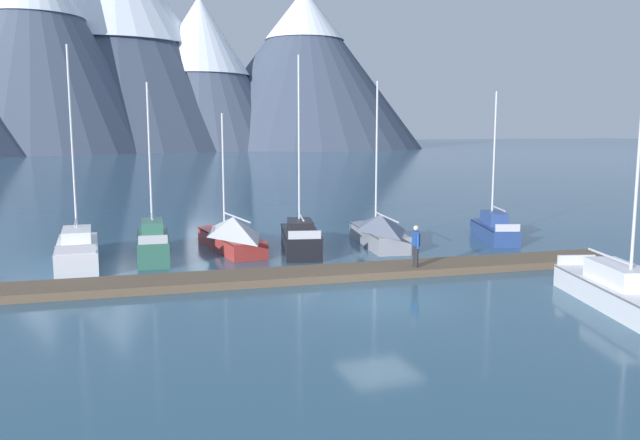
{
  "coord_description": "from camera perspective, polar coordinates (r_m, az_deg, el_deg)",
  "views": [
    {
      "loc": [
        -8.9,
        -18.96,
        5.76
      ],
      "look_at": [
        0.0,
        6.0,
        2.0
      ],
      "focal_mm": 35.58,
      "sensor_mm": 36.0,
      "label": 1
    }
  ],
  "objects": [
    {
      "name": "ground_plane",
      "position": [
        21.73,
        5.37,
        -7.33
      ],
      "size": [
        700.0,
        700.0,
        0.0
      ],
      "primitive_type": "plane",
      "color": "#335B75"
    },
    {
      "name": "mountain_central_massif",
      "position": [
        191.11,
        -24.25,
        14.36
      ],
      "size": [
        67.75,
        67.75,
        56.17
      ],
      "color": "#4C566B",
      "rests_on": "ground"
    },
    {
      "name": "mountain_shoulder_ridge",
      "position": [
        214.52,
        -18.1,
        15.93
      ],
      "size": [
        95.16,
        95.16,
        68.4
      ],
      "color": "#424C60",
      "rests_on": "ground"
    },
    {
      "name": "mountain_east_summit",
      "position": [
        202.61,
        -10.68,
        13.23
      ],
      "size": [
        56.09,
        56.09,
        46.04
      ],
      "color": "#4C566B",
      "rests_on": "ground"
    },
    {
      "name": "mountain_rear_spur",
      "position": [
        212.4,
        -1.4,
        13.53
      ],
      "size": [
        77.19,
        77.19,
        50.85
      ],
      "color": "#424C60",
      "rests_on": "ground"
    },
    {
      "name": "dock",
      "position": [
        25.26,
        1.53,
        -4.77
      ],
      "size": [
        24.91,
        4.17,
        0.3
      ],
      "color": "brown",
      "rests_on": "ground"
    },
    {
      "name": "sailboat_nearest_berth",
      "position": [
        29.72,
        -20.95,
        -2.4
      ],
      "size": [
        1.7,
        6.92,
        9.34
      ],
      "color": "white",
      "rests_on": "ground"
    },
    {
      "name": "sailboat_second_berth",
      "position": [
        30.1,
        -14.8,
        -1.88
      ],
      "size": [
        1.73,
        6.09,
        7.89
      ],
      "color": "#336B56",
      "rests_on": "ground"
    },
    {
      "name": "sailboat_mid_dock_port",
      "position": [
        31.11,
        -8.14,
        -1.22
      ],
      "size": [
        2.39,
        7.27,
        6.58
      ],
      "color": "#B2332D",
      "rests_on": "ground"
    },
    {
      "name": "sailboat_mid_dock_starboard",
      "position": [
        30.71,
        -1.87,
        -1.51
      ],
      "size": [
        2.91,
        6.49,
        9.24
      ],
      "color": "black",
      "rests_on": "ground"
    },
    {
      "name": "sailboat_far_berth",
      "position": [
        32.1,
        5.19,
        -0.88
      ],
      "size": [
        2.49,
        6.98,
        8.17
      ],
      "color": "#93939E",
      "rests_on": "ground"
    },
    {
      "name": "sailboat_outer_slip",
      "position": [
        22.63,
        25.72,
        -6.03
      ],
      "size": [
        3.41,
        7.33,
        8.24
      ],
      "color": "silver",
      "rests_on": "ground"
    },
    {
      "name": "sailboat_end_of_dock",
      "position": [
        35.19,
        15.14,
        -0.69
      ],
      "size": [
        3.1,
        6.09,
        7.77
      ],
      "color": "navy",
      "rests_on": "ground"
    },
    {
      "name": "person_on_dock",
      "position": [
        25.74,
        8.61,
        -2.08
      ],
      "size": [
        0.27,
        0.58,
        1.69
      ],
      "color": "#232328",
      "rests_on": "dock"
    }
  ]
}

